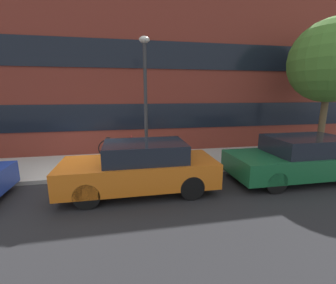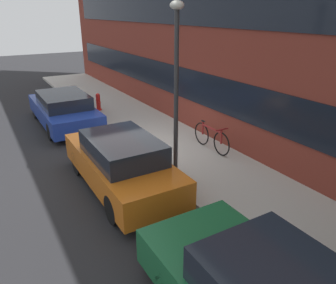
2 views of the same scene
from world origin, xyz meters
name	(u,v)px [view 2 (image 2 of 2)]	position (x,y,z in m)	size (l,w,h in m)	color
ground_plane	(132,155)	(0.00, 0.00, 0.00)	(56.00, 56.00, 0.00)	#232326
sidewalk_strip	(171,144)	(0.00, 1.42, 0.06)	(28.00, 2.83, 0.12)	#B2AFA8
rowhouse_facade	(222,21)	(0.00, 3.27, 3.87)	(28.00, 1.02, 7.71)	maroon
parked_car_blue	(64,109)	(-3.90, -1.05, 0.65)	(4.58, 1.81, 1.28)	#1E3899
parked_car_orange	(121,163)	(1.77, -1.05, 0.70)	(4.16, 1.64, 1.40)	#D16619
fire_hydrant	(98,102)	(-4.84, 0.64, 0.50)	(0.46, 0.26, 0.74)	red
bicycle	(211,137)	(1.15, 2.19, 0.54)	(1.73, 0.44, 0.83)	black
lamp_post	(176,75)	(2.07, 0.33, 2.78)	(0.32, 0.32, 4.25)	#2D2D30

